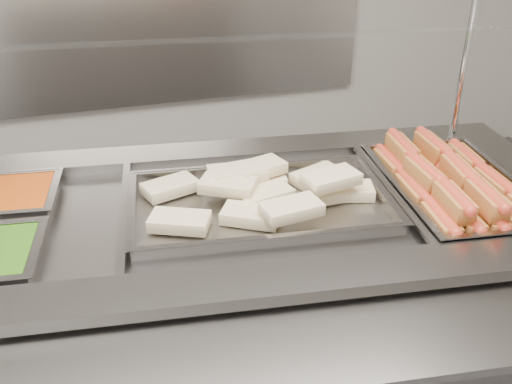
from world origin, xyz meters
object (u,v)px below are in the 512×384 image
object	(u,v)px
steam_counter	(240,329)
pan_hotdogs	(452,196)
sneeze_guard	(224,45)
pan_wraps	(260,208)

from	to	relation	value
steam_counter	pan_hotdogs	distance (m)	0.81
steam_counter	sneeze_guard	world-z (taller)	sneeze_guard
sneeze_guard	pan_wraps	bearing A→B (deg)	-82.39
sneeze_guard	pan_hotdogs	bearing A→B (deg)	-27.01
steam_counter	pan_hotdogs	bearing A→B (deg)	-7.73
pan_wraps	pan_hotdogs	bearing A→B (deg)	-7.73
steam_counter	pan_hotdogs	world-z (taller)	pan_hotdogs
pan_hotdogs	pan_wraps	world-z (taller)	same
steam_counter	sneeze_guard	size ratio (longest dim) A/B	1.18
steam_counter	pan_hotdogs	xyz separation A→B (m)	(0.68, -0.09, 0.45)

